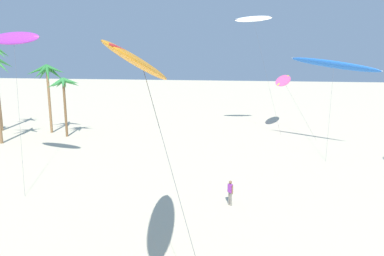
{
  "coord_description": "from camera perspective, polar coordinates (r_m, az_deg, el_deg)",
  "views": [
    {
      "loc": [
        4.23,
        2.6,
        9.41
      ],
      "look_at": [
        0.81,
        21.87,
        5.5
      ],
      "focal_mm": 33.05,
      "sensor_mm": 36.0,
      "label": 1
    }
  ],
  "objects": [
    {
      "name": "flying_kite_2",
      "position": [
        38.48,
        21.93,
        9.49
      ],
      "size": [
        8.11,
        7.13,
        9.79
      ],
      "color": "blue",
      "rests_on": "ground"
    },
    {
      "name": "palm_tree_4",
      "position": [
        44.65,
        -20.03,
        6.37
      ],
      "size": [
        3.98,
        3.91,
        7.12
      ],
      "color": "brown",
      "rests_on": "ground"
    },
    {
      "name": "flying_kite_0",
      "position": [
        49.82,
        14.54,
        7.46
      ],
      "size": [
        5.17,
        11.34,
        7.39
      ],
      "color": "#EA5193",
      "rests_on": "ground"
    },
    {
      "name": "person_near_right",
      "position": [
        23.26,
        6.19,
        -10.18
      ],
      "size": [
        0.38,
        0.39,
        1.66
      ],
      "color": "slate",
      "rests_on": "ground"
    },
    {
      "name": "palm_tree_3",
      "position": [
        47.6,
        -22.33,
        7.87
      ],
      "size": [
        4.85,
        4.76,
        8.6
      ],
      "color": "olive",
      "rests_on": "ground"
    },
    {
      "name": "flying_kite_3",
      "position": [
        47.36,
        9.88,
        16.96
      ],
      "size": [
        6.26,
        3.86,
        14.87
      ],
      "color": "white",
      "rests_on": "ground"
    },
    {
      "name": "flying_kite_4",
      "position": [
        32.08,
        -26.84,
        12.81
      ],
      "size": [
        6.36,
        6.48,
        11.54
      ],
      "color": "purple",
      "rests_on": "ground"
    },
    {
      "name": "flying_kite_5",
      "position": [
        11.99,
        -7.98,
        10.04
      ],
      "size": [
        5.0,
        9.08,
        10.19
      ],
      "color": "orange",
      "rests_on": "ground"
    }
  ]
}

